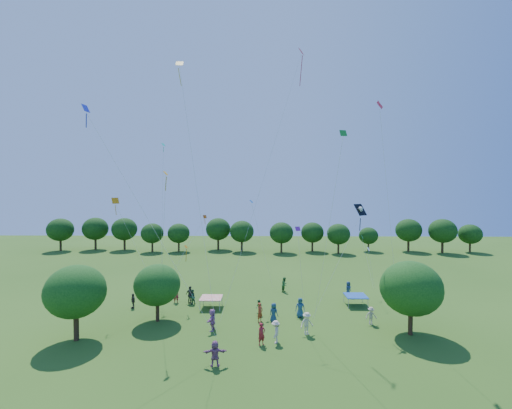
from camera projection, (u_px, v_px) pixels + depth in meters
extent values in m
cylinder|color=#422B19|center=(76.00, 328.00, 27.67)|extent=(0.41, 0.41, 2.00)
ellipsoid|color=#1A4F16|center=(76.00, 291.00, 27.56)|extent=(4.72, 4.72, 4.25)
cylinder|color=#422B19|center=(158.00, 313.00, 31.80)|extent=(0.33, 0.33, 1.62)
ellipsoid|color=#1A4F16|center=(157.00, 285.00, 31.71)|extent=(4.23, 4.23, 3.81)
cylinder|color=#422B19|center=(410.00, 324.00, 28.79)|extent=(0.37, 0.37, 1.82)
ellipsoid|color=#1A4F16|center=(411.00, 288.00, 28.68)|extent=(5.02, 5.02, 4.52)
cylinder|color=#422B19|center=(61.00, 245.00, 70.35)|extent=(0.44, 0.44, 2.15)
ellipsoid|color=#143E11|center=(60.00, 230.00, 70.24)|extent=(5.17, 5.17, 4.65)
cylinder|color=#422B19|center=(96.00, 244.00, 71.86)|extent=(0.45, 0.45, 2.17)
ellipsoid|color=#143E11|center=(95.00, 229.00, 71.74)|extent=(5.22, 5.22, 4.70)
cylinder|color=#422B19|center=(125.00, 245.00, 71.39)|extent=(0.44, 0.44, 2.15)
ellipsoid|color=#143E11|center=(124.00, 229.00, 71.27)|extent=(5.17, 5.17, 4.65)
cylinder|color=#422B19|center=(152.00, 247.00, 68.98)|extent=(0.38, 0.38, 1.87)
ellipsoid|color=#143E11|center=(152.00, 233.00, 68.88)|extent=(4.48, 4.48, 4.03)
cylinder|color=#422B19|center=(179.00, 247.00, 69.48)|extent=(0.38, 0.38, 1.84)
ellipsoid|color=#143E11|center=(179.00, 233.00, 69.38)|extent=(4.42, 4.42, 3.98)
cylinder|color=#422B19|center=(218.00, 245.00, 71.71)|extent=(0.44, 0.44, 2.14)
ellipsoid|color=#143E11|center=(218.00, 229.00, 71.60)|extent=(5.14, 5.14, 4.63)
cylinder|color=#422B19|center=(242.00, 246.00, 69.44)|extent=(0.42, 0.42, 2.03)
ellipsoid|color=#143E11|center=(242.00, 231.00, 69.33)|extent=(4.86, 4.86, 4.37)
cylinder|color=#422B19|center=(281.00, 248.00, 68.16)|extent=(0.40, 0.40, 1.96)
ellipsoid|color=#143E11|center=(281.00, 233.00, 68.06)|extent=(4.71, 4.71, 4.24)
cylinder|color=#422B19|center=(312.00, 247.00, 69.56)|extent=(0.39, 0.39, 1.91)
ellipsoid|color=#143E11|center=(312.00, 232.00, 69.46)|extent=(4.59, 4.59, 4.13)
cylinder|color=#422B19|center=(338.00, 249.00, 67.29)|extent=(0.39, 0.39, 1.89)
ellipsoid|color=#143E11|center=(338.00, 234.00, 67.19)|extent=(4.54, 4.54, 4.08)
cylinder|color=#422B19|center=(368.00, 247.00, 69.70)|extent=(0.33, 0.33, 1.58)
ellipsoid|color=#143E11|center=(368.00, 236.00, 69.61)|extent=(3.80, 3.80, 3.42)
cylinder|color=#422B19|center=(408.00, 246.00, 69.75)|extent=(0.44, 0.44, 2.13)
ellipsoid|color=#143E11|center=(409.00, 230.00, 69.64)|extent=(5.12, 5.12, 4.61)
cylinder|color=#422B19|center=(442.00, 248.00, 67.65)|extent=(0.45, 0.45, 2.18)
ellipsoid|color=#143E11|center=(443.00, 231.00, 67.53)|extent=(5.24, 5.24, 4.72)
cylinder|color=#422B19|center=(470.00, 248.00, 68.58)|extent=(0.37, 0.37, 1.81)
ellipsoid|color=#143E11|center=(470.00, 234.00, 68.48)|extent=(4.35, 4.35, 3.91)
cube|color=red|center=(211.00, 298.00, 35.48)|extent=(2.20, 2.20, 0.08)
cylinder|color=#999999|center=(200.00, 306.00, 34.52)|extent=(0.05, 0.05, 1.10)
cylinder|color=#999999|center=(220.00, 306.00, 34.48)|extent=(0.05, 0.05, 1.10)
cylinder|color=#999999|center=(203.00, 299.00, 36.52)|extent=(0.05, 0.05, 1.10)
cylinder|color=#999999|center=(222.00, 300.00, 36.48)|extent=(0.05, 0.05, 1.10)
cube|color=#174599|center=(356.00, 296.00, 36.18)|extent=(2.20, 2.20, 0.08)
cylinder|color=#999999|center=(348.00, 303.00, 35.22)|extent=(0.05, 0.05, 1.10)
cylinder|color=#999999|center=(368.00, 303.00, 35.18)|extent=(0.05, 0.05, 1.10)
cylinder|color=#999999|center=(344.00, 297.00, 37.22)|extent=(0.05, 0.05, 1.10)
cylinder|color=#999999|center=(362.00, 298.00, 37.18)|extent=(0.05, 0.05, 1.10)
imported|color=navy|center=(300.00, 308.00, 32.77)|extent=(0.95, 0.54, 1.88)
imported|color=#A0371D|center=(260.00, 312.00, 31.60)|extent=(0.76, 0.79, 1.79)
imported|color=#24563A|center=(192.00, 297.00, 36.67)|extent=(0.79, 0.88, 1.58)
imported|color=beige|center=(307.00, 323.00, 28.79)|extent=(1.35, 1.03, 1.89)
imported|color=#3A302E|center=(133.00, 301.00, 35.39)|extent=(0.90, 0.94, 1.52)
imported|color=#8C527F|center=(215.00, 353.00, 23.54)|extent=(1.72, 0.79, 1.78)
imported|color=navy|center=(274.00, 313.00, 31.54)|extent=(0.99, 0.89, 1.78)
imported|color=maroon|center=(262.00, 334.00, 26.80)|extent=(0.78, 0.72, 1.76)
imported|color=#29602E|center=(285.00, 285.00, 41.15)|extent=(0.86, 1.00, 1.78)
imported|color=#BAA695|center=(371.00, 316.00, 31.00)|extent=(1.10, 0.59, 1.60)
imported|color=#3C3630|center=(190.00, 295.00, 36.79)|extent=(1.22, 0.97, 1.90)
imported|color=#A661A1|center=(212.00, 320.00, 29.67)|extent=(0.84, 1.82, 1.88)
imported|color=navy|center=(348.00, 289.00, 39.30)|extent=(0.94, 0.94, 1.75)
imported|color=maroon|center=(176.00, 295.00, 37.18)|extent=(0.67, 0.48, 1.65)
imported|color=#285E30|center=(259.00, 307.00, 33.42)|extent=(0.66, 0.83, 1.48)
imported|color=beige|center=(276.00, 332.00, 27.17)|extent=(0.70, 1.24, 1.79)
cube|color=black|center=(360.00, 210.00, 31.22)|extent=(1.34, 1.29, 1.03)
cube|color=black|center=(360.00, 224.00, 31.31)|extent=(0.08, 0.27, 1.18)
sphere|color=white|center=(361.00, 209.00, 31.15)|extent=(0.38, 0.38, 0.38)
cylinder|color=white|center=(361.00, 212.00, 31.16)|extent=(0.27, 0.53, 0.34)
cylinder|color=white|center=(361.00, 212.00, 31.16)|extent=(0.27, 0.53, 0.34)
cylinder|color=beige|center=(337.00, 265.00, 30.10)|extent=(4.74, 2.68, 8.61)
cube|color=red|center=(301.00, 51.00, 35.18)|extent=(0.67, 0.82, 0.64)
cube|color=red|center=(301.00, 71.00, 35.29)|extent=(0.25, 0.63, 2.94)
cylinder|color=beige|center=(265.00, 173.00, 31.79)|extent=(7.50, 7.84, 24.91)
cube|color=red|center=(380.00, 105.00, 29.34)|extent=(0.53, 0.77, 0.59)
cylinder|color=beige|center=(389.00, 212.00, 30.73)|extent=(2.66, 2.21, 17.92)
cube|color=orange|center=(115.00, 201.00, 33.82)|extent=(0.72, 0.69, 0.59)
cube|color=orange|center=(116.00, 210.00, 33.90)|extent=(0.07, 0.23, 1.00)
cylinder|color=beige|center=(138.00, 251.00, 34.51)|extent=(3.94, 1.12, 9.60)
cube|color=#C47911|center=(186.00, 247.00, 35.64)|extent=(0.35, 0.43, 0.30)
cube|color=#C47911|center=(186.00, 255.00, 35.72)|extent=(0.19, 0.29, 1.33)
cylinder|color=beige|center=(175.00, 272.00, 35.29)|extent=(2.19, 0.95, 4.86)
cube|color=#167C24|center=(343.00, 133.00, 22.94)|extent=(0.52, 0.34, 0.43)
cylinder|color=beige|center=(327.00, 238.00, 25.89)|extent=(1.06, 5.38, 14.48)
cube|color=blue|center=(251.00, 201.00, 37.36)|extent=(0.42, 0.48, 0.30)
cylinder|color=beige|center=(262.00, 246.00, 38.00)|extent=(2.39, 1.01, 9.54)
cube|color=#5E178E|center=(298.00, 229.00, 28.47)|extent=(0.46, 0.35, 0.35)
cylinder|color=beige|center=(301.00, 275.00, 28.78)|extent=(0.70, 0.38, 7.49)
cube|color=white|center=(368.00, 249.00, 37.05)|extent=(0.41, 0.48, 0.38)
cylinder|color=beige|center=(372.00, 270.00, 37.70)|extent=(1.12, 1.18, 4.37)
cube|color=#0DC4A0|center=(163.00, 145.00, 42.23)|extent=(0.46, 0.54, 0.36)
cube|color=#0DC4A0|center=(164.00, 149.00, 42.30)|extent=(0.11, 0.15, 0.60)
cylinder|color=beige|center=(162.00, 213.00, 40.61)|extent=(0.70, 3.83, 16.42)
cube|color=#E0570D|center=(205.00, 217.00, 40.92)|extent=(0.47, 0.44, 0.40)
cube|color=#E0570D|center=(205.00, 222.00, 40.99)|extent=(0.07, 0.16, 0.64)
cylinder|color=beige|center=(185.00, 251.00, 39.96)|extent=(4.39, 2.33, 7.61)
cube|color=#DAA70B|center=(180.00, 63.00, 26.68)|extent=(0.61, 0.45, 0.43)
cube|color=#DAA70B|center=(180.00, 77.00, 26.76)|extent=(0.23, 0.27, 1.32)
cylinder|color=beige|center=(198.00, 198.00, 26.12)|extent=(3.13, 1.80, 20.53)
cube|color=orange|center=(166.00, 173.00, 29.18)|extent=(0.36, 0.48, 0.35)
cube|color=orange|center=(166.00, 184.00, 29.26)|extent=(0.22, 0.25, 1.22)
cylinder|color=beige|center=(163.00, 241.00, 32.21)|extent=(2.21, 5.60, 12.15)
cube|color=#188547|center=(362.00, 237.00, 40.85)|extent=(0.33, 0.46, 0.37)
cylinder|color=beige|center=(368.00, 263.00, 39.40)|extent=(0.42, 3.12, 5.19)
cube|color=#121FB5|center=(86.00, 108.00, 24.15)|extent=(0.38, 0.63, 0.53)
cube|color=#121FB5|center=(86.00, 121.00, 24.23)|extent=(0.17, 0.21, 0.96)
cylinder|color=beige|center=(152.00, 227.00, 24.63)|extent=(9.16, 0.57, 16.40)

